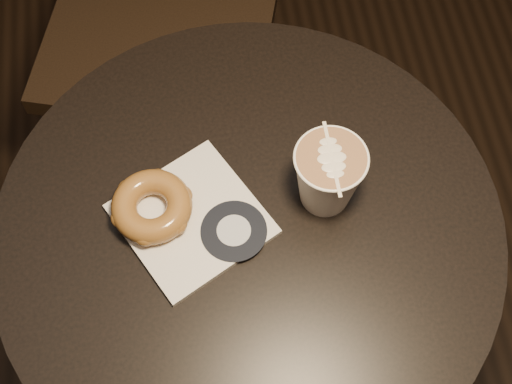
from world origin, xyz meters
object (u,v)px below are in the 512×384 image
(pastry_bag, at_px, (192,219))
(latte_cup, at_px, (328,177))
(doughnut, at_px, (152,206))
(cafe_table, at_px, (249,275))

(pastry_bag, height_order, latte_cup, latte_cup)
(pastry_bag, distance_m, doughnut, 0.06)
(doughnut, xyz_separation_m, latte_cup, (0.24, -0.00, 0.03))
(cafe_table, bearing_deg, doughnut, 165.23)
(cafe_table, height_order, latte_cup, latte_cup)
(cafe_table, distance_m, pastry_bag, 0.22)
(pastry_bag, bearing_deg, latte_cup, -24.47)
(cafe_table, bearing_deg, pastry_bag, 167.28)
(cafe_table, distance_m, latte_cup, 0.28)
(pastry_bag, xyz_separation_m, doughnut, (-0.05, 0.02, 0.02))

